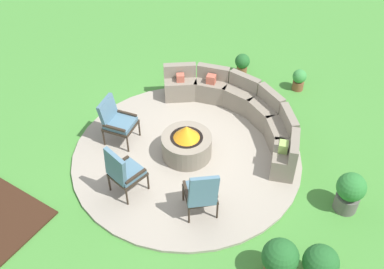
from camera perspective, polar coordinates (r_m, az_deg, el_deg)
name	(u,v)px	position (r m, az deg, el deg)	size (l,w,h in m)	color
ground_plane	(187,156)	(9.37, -0.66, -2.73)	(24.00, 24.00, 0.00)	#478C38
patio_circle	(187,155)	(9.35, -0.66, -2.60)	(4.65, 4.65, 0.06)	#9E9384
fire_pit	(187,144)	(9.13, -0.67, -1.16)	(1.01, 1.01, 0.75)	gray
curved_stone_bench	(242,110)	(9.95, 6.21, 3.10)	(3.74, 1.93, 0.81)	gray
lounge_chair_front_left	(116,120)	(9.44, -9.41, 1.81)	(0.72, 0.67, 0.99)	#2D2319
lounge_chair_front_right	(123,171)	(8.31, -8.61, -4.53)	(0.64, 0.66, 1.14)	#2D2319
lounge_chair_back_left	(201,192)	(7.92, 1.16, -7.23)	(0.78, 0.80, 1.07)	#2D2319
potted_plant_0	(242,63)	(11.52, 6.28, 8.80)	(0.37, 0.37, 0.57)	brown
potted_plant_1	(299,79)	(11.24, 13.20, 6.74)	(0.33, 0.33, 0.54)	brown
potted_plant_2	(320,266)	(7.51, 15.62, -15.49)	(0.56, 0.56, 0.83)	brown
potted_plant_3	(350,192)	(8.60, 19.08, -6.74)	(0.52, 0.52, 0.83)	#605B56
potted_plant_4	(280,260)	(7.45, 10.89, -15.06)	(0.59, 0.59, 0.81)	brown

